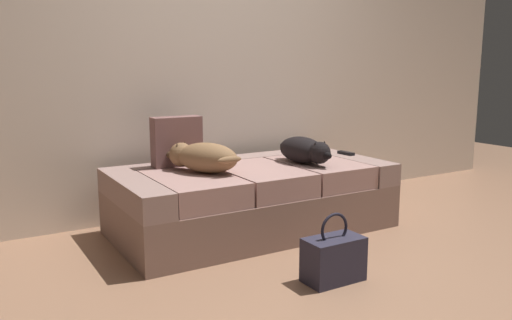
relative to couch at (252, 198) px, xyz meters
name	(u,v)px	position (x,y,z in m)	size (l,w,h in m)	color
ground_plane	(347,280)	(0.00, -1.02, -0.23)	(10.00, 10.00, 0.00)	#996E52
back_wall	(209,31)	(0.00, 0.66, 1.17)	(6.40, 0.10, 2.80)	silver
couch	(252,198)	(0.00, 0.00, 0.00)	(1.88, 0.95, 0.46)	#86675B
dog_tan	(203,157)	(-0.38, -0.02, 0.33)	(0.43, 0.53, 0.20)	olive
dog_dark	(305,150)	(0.37, -0.10, 0.32)	(0.26, 0.55, 0.19)	black
tv_remote	(346,153)	(0.86, 0.03, 0.24)	(0.04, 0.15, 0.02)	black
throw_pillow	(177,141)	(-0.44, 0.27, 0.40)	(0.34, 0.12, 0.34)	#7A5350
handbag	(334,258)	(-0.07, -0.99, -0.10)	(0.32, 0.18, 0.38)	#2B293B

